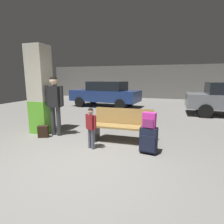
% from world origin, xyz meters
% --- Properties ---
extents(ground_plane, '(18.00, 18.00, 0.10)m').
position_xyz_m(ground_plane, '(0.00, 4.00, -0.05)').
color(ground_plane, gray).
extents(garage_back_wall, '(18.00, 0.12, 2.80)m').
position_xyz_m(garage_back_wall, '(0.00, 12.86, 1.40)').
color(garage_back_wall, slate).
rests_on(garage_back_wall, ground_plane).
extents(structural_pillar, '(0.57, 0.57, 2.65)m').
position_xyz_m(structural_pillar, '(-2.19, 1.73, 1.31)').
color(structural_pillar, '#66C633').
rests_on(structural_pillar, ground_plane).
extents(bench, '(1.61, 0.54, 0.89)m').
position_xyz_m(bench, '(0.44, 1.57, 0.44)').
color(bench, '#9E7A42').
rests_on(bench, ground_plane).
extents(suitcase, '(0.40, 0.28, 0.60)m').
position_xyz_m(suitcase, '(1.18, 0.99, 0.32)').
color(suitcase, '#191E33').
rests_on(suitcase, ground_plane).
extents(backpack_bright, '(0.30, 0.23, 0.34)m').
position_xyz_m(backpack_bright, '(1.18, 0.99, 0.77)').
color(backpack_bright, '#D833A5').
rests_on(backpack_bright, suitcase).
extents(child, '(0.32, 0.24, 1.00)m').
position_xyz_m(child, '(-0.17, 0.89, 0.61)').
color(child, '#4C5160').
rests_on(child, ground_plane).
extents(adult, '(0.60, 0.24, 1.74)m').
position_xyz_m(adult, '(-1.59, 1.56, 1.08)').
color(adult, '#38383D').
rests_on(adult, ground_plane).
extents(backpack_dark_floor, '(0.32, 0.27, 0.34)m').
position_xyz_m(backpack_dark_floor, '(-1.84, 1.28, 0.17)').
color(backpack_dark_floor, black).
rests_on(backpack_dark_floor, ground_plane).
extents(parked_car_far, '(4.29, 2.24, 1.51)m').
position_xyz_m(parked_car_far, '(-1.97, 7.29, 0.81)').
color(parked_car_far, navy).
rests_on(parked_car_far, ground_plane).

